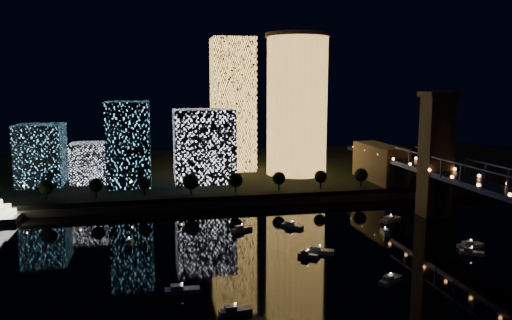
% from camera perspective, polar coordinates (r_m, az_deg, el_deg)
% --- Properties ---
extents(ground, '(520.00, 520.00, 0.00)m').
position_cam_1_polar(ground, '(146.31, 7.47, -12.58)').
color(ground, black).
rests_on(ground, ground).
extents(far_bank, '(420.00, 160.00, 5.00)m').
position_cam_1_polar(far_bank, '(296.50, -2.69, -1.16)').
color(far_bank, black).
rests_on(far_bank, ground).
extents(seawall, '(420.00, 6.00, 3.00)m').
position_cam_1_polar(seawall, '(221.52, 0.50, -4.76)').
color(seawall, '#6B5E4C').
rests_on(seawall, ground).
extents(tower_cylindrical, '(34.00, 34.00, 74.23)m').
position_cam_1_polar(tower_cylindrical, '(267.43, 4.70, 6.33)').
color(tower_cylindrical, '#FFB651').
rests_on(tower_cylindrical, far_bank).
extents(tower_rectangular, '(23.00, 23.00, 73.19)m').
position_cam_1_polar(tower_rectangular, '(281.14, -2.66, 6.33)').
color(tower_rectangular, '#FFB651').
rests_on(tower_rectangular, far_bank).
extents(midrise_blocks, '(102.37, 33.32, 39.89)m').
position_cam_1_polar(midrise_blocks, '(249.52, -13.50, 1.30)').
color(midrise_blocks, silver).
rests_on(midrise_blocks, far_bank).
extents(motorboats, '(115.63, 71.82, 2.78)m').
position_cam_1_polar(motorboats, '(164.11, 7.84, -9.91)').
color(motorboats, silver).
rests_on(motorboats, ground).
extents(esplanade_trees, '(166.16, 6.98, 8.99)m').
position_cam_1_polar(esplanade_trees, '(221.37, -7.08, -2.46)').
color(esplanade_trees, black).
rests_on(esplanade_trees, far_bank).
extents(street_lamps, '(132.70, 0.70, 5.65)m').
position_cam_1_polar(street_lamps, '(227.18, -8.57, -2.58)').
color(street_lamps, black).
rests_on(street_lamps, far_bank).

